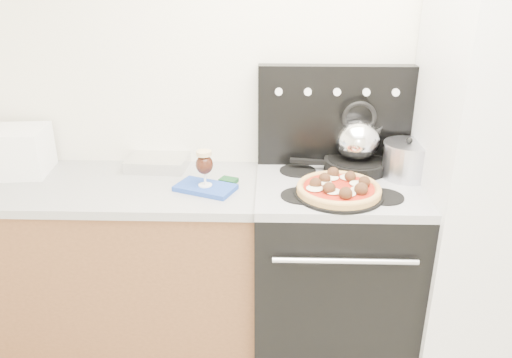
{
  "coord_description": "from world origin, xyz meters",
  "views": [
    {
      "loc": [
        -0.24,
        -0.98,
        1.83
      ],
      "look_at": [
        -0.3,
        1.05,
        0.99
      ],
      "focal_mm": 35.0,
      "sensor_mm": 36.0,
      "label": 1
    }
  ],
  "objects_px": {
    "stove_body": "(332,271)",
    "tea_kettle": "(358,136)",
    "fridge": "(493,181)",
    "pizza_pan": "(338,194)",
    "toaster_oven": "(9,151)",
    "stock_pot": "(407,161)",
    "base_cabinet": "(116,266)",
    "oven_mitt": "(205,188)",
    "pizza": "(339,187)",
    "skillet": "(355,165)",
    "beer_glass": "(205,168)"
  },
  "relations": [
    {
      "from": "tea_kettle",
      "to": "stock_pot",
      "type": "xyz_separation_m",
      "value": [
        0.23,
        -0.09,
        -0.1
      ]
    },
    {
      "from": "beer_glass",
      "to": "tea_kettle",
      "type": "height_order",
      "value": "tea_kettle"
    },
    {
      "from": "tea_kettle",
      "to": "toaster_oven",
      "type": "bearing_deg",
      "value": 162.86
    },
    {
      "from": "beer_glass",
      "to": "pizza",
      "type": "bearing_deg",
      "value": -7.76
    },
    {
      "from": "fridge",
      "to": "toaster_oven",
      "type": "bearing_deg",
      "value": 175.96
    },
    {
      "from": "toaster_oven",
      "to": "tea_kettle",
      "type": "distance_m",
      "value": 1.72
    },
    {
      "from": "beer_glass",
      "to": "tea_kettle",
      "type": "relative_size",
      "value": 0.7
    },
    {
      "from": "pizza_pan",
      "to": "base_cabinet",
      "type": "bearing_deg",
      "value": 171.81
    },
    {
      "from": "fridge",
      "to": "tea_kettle",
      "type": "height_order",
      "value": "fridge"
    },
    {
      "from": "toaster_oven",
      "to": "skillet",
      "type": "height_order",
      "value": "toaster_oven"
    },
    {
      "from": "pizza_pan",
      "to": "tea_kettle",
      "type": "bearing_deg",
      "value": 68.66
    },
    {
      "from": "stock_pot",
      "to": "oven_mitt",
      "type": "bearing_deg",
      "value": -171.63
    },
    {
      "from": "base_cabinet",
      "to": "skillet",
      "type": "height_order",
      "value": "skillet"
    },
    {
      "from": "beer_glass",
      "to": "stock_pot",
      "type": "distance_m",
      "value": 0.96
    },
    {
      "from": "oven_mitt",
      "to": "tea_kettle",
      "type": "xyz_separation_m",
      "value": [
        0.72,
        0.23,
        0.19
      ]
    },
    {
      "from": "fridge",
      "to": "oven_mitt",
      "type": "relative_size",
      "value": 7.09
    },
    {
      "from": "tea_kettle",
      "to": "stock_pot",
      "type": "bearing_deg",
      "value": -39.56
    },
    {
      "from": "beer_glass",
      "to": "stove_body",
      "type": "bearing_deg",
      "value": 4.66
    },
    {
      "from": "stove_body",
      "to": "beer_glass",
      "type": "xyz_separation_m",
      "value": [
        -0.62,
        -0.05,
        0.57
      ]
    },
    {
      "from": "toaster_oven",
      "to": "stock_pot",
      "type": "height_order",
      "value": "toaster_oven"
    },
    {
      "from": "fridge",
      "to": "oven_mitt",
      "type": "bearing_deg",
      "value": -178.9
    },
    {
      "from": "base_cabinet",
      "to": "stove_body",
      "type": "relative_size",
      "value": 1.65
    },
    {
      "from": "oven_mitt",
      "to": "toaster_oven",
      "type": "bearing_deg",
      "value": 169.26
    },
    {
      "from": "stock_pot",
      "to": "skillet",
      "type": "bearing_deg",
      "value": 158.86
    },
    {
      "from": "skillet",
      "to": "stock_pot",
      "type": "height_order",
      "value": "stock_pot"
    },
    {
      "from": "pizza",
      "to": "stock_pot",
      "type": "relative_size",
      "value": 1.65
    },
    {
      "from": "pizza",
      "to": "skillet",
      "type": "relative_size",
      "value": 1.19
    },
    {
      "from": "stove_body",
      "to": "pizza_pan",
      "type": "relative_size",
      "value": 2.24
    },
    {
      "from": "stove_body",
      "to": "tea_kettle",
      "type": "xyz_separation_m",
      "value": [
        0.11,
        0.18,
        0.66
      ]
    },
    {
      "from": "base_cabinet",
      "to": "beer_glass",
      "type": "distance_m",
      "value": 0.76
    },
    {
      "from": "fridge",
      "to": "tea_kettle",
      "type": "relative_size",
      "value": 7.77
    },
    {
      "from": "base_cabinet",
      "to": "tea_kettle",
      "type": "relative_size",
      "value": 5.93
    },
    {
      "from": "fridge",
      "to": "pizza",
      "type": "relative_size",
      "value": 5.15
    },
    {
      "from": "stove_body",
      "to": "pizza",
      "type": "bearing_deg",
      "value": -96.05
    },
    {
      "from": "pizza_pan",
      "to": "tea_kettle",
      "type": "relative_size",
      "value": 1.61
    },
    {
      "from": "tea_kettle",
      "to": "stove_body",
      "type": "bearing_deg",
      "value": -139.53
    },
    {
      "from": "pizza_pan",
      "to": "pizza",
      "type": "bearing_deg",
      "value": 180.0
    },
    {
      "from": "stove_body",
      "to": "pizza",
      "type": "height_order",
      "value": "pizza"
    },
    {
      "from": "beer_glass",
      "to": "tea_kettle",
      "type": "xyz_separation_m",
      "value": [
        0.72,
        0.23,
        0.09
      ]
    },
    {
      "from": "pizza_pan",
      "to": "pizza",
      "type": "height_order",
      "value": "pizza"
    },
    {
      "from": "stove_body",
      "to": "stock_pot",
      "type": "height_order",
      "value": "stock_pot"
    },
    {
      "from": "fridge",
      "to": "toaster_oven",
      "type": "xyz_separation_m",
      "value": [
        -2.31,
        0.16,
        0.06
      ]
    },
    {
      "from": "stove_body",
      "to": "toaster_oven",
      "type": "bearing_deg",
      "value": 175.09
    },
    {
      "from": "oven_mitt",
      "to": "skillet",
      "type": "bearing_deg",
      "value": 17.44
    },
    {
      "from": "fridge",
      "to": "pizza_pan",
      "type": "relative_size",
      "value": 4.83
    },
    {
      "from": "oven_mitt",
      "to": "skillet",
      "type": "distance_m",
      "value": 0.76
    },
    {
      "from": "pizza_pan",
      "to": "skillet",
      "type": "distance_m",
      "value": 0.33
    },
    {
      "from": "tea_kettle",
      "to": "stock_pot",
      "type": "distance_m",
      "value": 0.26
    },
    {
      "from": "base_cabinet",
      "to": "oven_mitt",
      "type": "distance_m",
      "value": 0.69
    },
    {
      "from": "beer_glass",
      "to": "skillet",
      "type": "relative_size",
      "value": 0.55
    }
  ]
}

